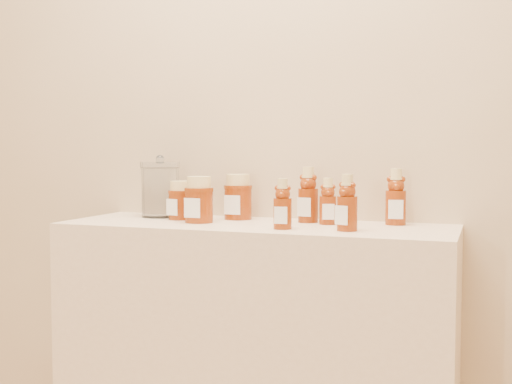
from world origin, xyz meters
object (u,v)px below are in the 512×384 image
at_px(display_table, 255,368).
at_px(glass_canister, 160,187).
at_px(bear_bottle_back_left, 308,191).
at_px(honey_jar_left, 180,200).
at_px(bear_bottle_front_left, 283,200).

relative_size(display_table, glass_canister, 5.90).
xyz_separation_m(bear_bottle_back_left, honey_jar_left, (-0.41, -0.06, -0.04)).
distance_m(display_table, glass_canister, 0.67).
relative_size(display_table, bear_bottle_back_left, 6.11).
bearing_deg(bear_bottle_back_left, bear_bottle_front_left, -89.15).
relative_size(display_table, bear_bottle_front_left, 7.34).
bearing_deg(glass_canister, display_table, -14.03).
xyz_separation_m(display_table, glass_canister, (-0.37, 0.09, 0.55)).
xyz_separation_m(bear_bottle_front_left, glass_canister, (-0.49, 0.18, 0.02)).
distance_m(display_table, honey_jar_left, 0.58).
distance_m(bear_bottle_front_left, honey_jar_left, 0.41).
height_order(bear_bottle_back_left, bear_bottle_front_left, bear_bottle_back_left).
bearing_deg(bear_bottle_front_left, honey_jar_left, 154.84).
xyz_separation_m(display_table, honey_jar_left, (-0.27, 0.04, 0.51)).
height_order(display_table, glass_canister, glass_canister).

